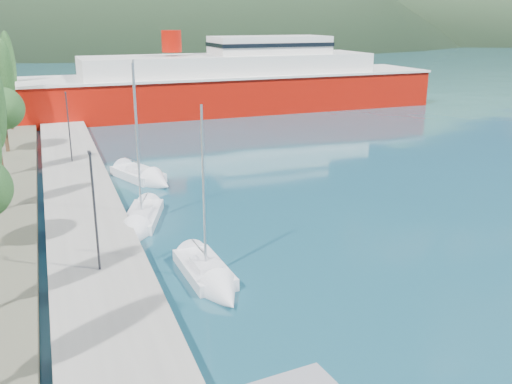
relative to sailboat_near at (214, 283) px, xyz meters
name	(u,v)px	position (x,y,z in m)	size (l,w,h in m)	color
ground	(93,77)	(3.70, 109.98, -0.27)	(1400.00, 1400.00, 0.00)	#194A5A
quay	(81,200)	(-5.30, 15.98, 0.13)	(5.00, 88.00, 0.80)	gray
lamp_posts	(93,202)	(-5.30, 3.49, 3.81)	(0.15, 45.58, 6.06)	#2D2D33
sailboat_near	(214,283)	(0.00, 0.00, 0.00)	(2.37, 6.94, 9.84)	silver
sailboat_mid	(138,227)	(-2.31, 9.33, 0.00)	(4.43, 7.98, 11.14)	silver
sailboat_far	(149,179)	(0.35, 20.11, 0.03)	(4.84, 7.64, 10.73)	silver
ferry	(232,85)	(18.40, 53.66, 3.35)	(60.19, 13.79, 11.91)	#A10E04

